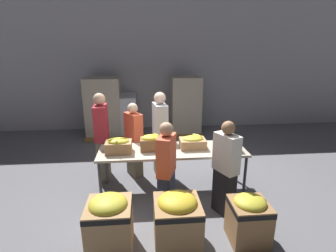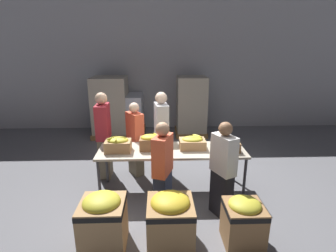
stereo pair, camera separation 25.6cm
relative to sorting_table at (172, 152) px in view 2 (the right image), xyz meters
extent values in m
plane|color=slate|center=(0.00, 0.00, -0.75)|extent=(30.00, 30.00, 0.00)
cube|color=#A8A8AD|center=(0.00, 4.00, 1.25)|extent=(16.00, 0.08, 4.00)
cube|color=#B2A893|center=(0.00, 0.00, 0.03)|extent=(2.61, 0.79, 0.04)
cylinder|color=#38383D|center=(-1.24, -0.34, -0.37)|extent=(0.05, 0.05, 0.77)
cylinder|color=#38383D|center=(1.24, -0.34, -0.37)|extent=(0.05, 0.05, 0.77)
cylinder|color=#38383D|center=(-1.24, 0.34, -0.37)|extent=(0.05, 0.05, 0.77)
cylinder|color=#38383D|center=(1.24, 0.34, -0.37)|extent=(0.05, 0.05, 0.77)
cube|color=tan|center=(-0.94, -0.05, 0.15)|extent=(0.44, 0.31, 0.20)
ellipsoid|color=gold|center=(-0.94, -0.05, 0.26)|extent=(0.36, 0.27, 0.11)
ellipsoid|color=gold|center=(-1.04, -0.06, 0.30)|extent=(0.18, 0.17, 0.04)
ellipsoid|color=gold|center=(-0.96, -0.12, 0.28)|extent=(0.17, 0.13, 0.06)
ellipsoid|color=gold|center=(-0.96, -0.13, 0.30)|extent=(0.06, 0.15, 0.04)
ellipsoid|color=gold|center=(-0.90, -0.05, 0.30)|extent=(0.21, 0.06, 0.05)
cube|color=olive|center=(-0.37, 0.02, 0.16)|extent=(0.38, 0.27, 0.21)
ellipsoid|color=yellow|center=(-0.37, 0.02, 0.28)|extent=(0.34, 0.25, 0.11)
ellipsoid|color=yellow|center=(-0.29, 0.05, 0.32)|extent=(0.10, 0.15, 0.04)
ellipsoid|color=yellow|center=(-0.28, -0.03, 0.30)|extent=(0.06, 0.16, 0.04)
ellipsoid|color=yellow|center=(-0.39, 0.04, 0.30)|extent=(0.16, 0.14, 0.05)
ellipsoid|color=yellow|center=(-0.30, 0.06, 0.30)|extent=(0.15, 0.18, 0.03)
cube|color=tan|center=(0.37, 0.05, 0.14)|extent=(0.46, 0.33, 0.16)
ellipsoid|color=gold|center=(0.37, 0.05, 0.23)|extent=(0.37, 0.27, 0.10)
ellipsoid|color=gold|center=(0.39, 0.02, 0.26)|extent=(0.16, 0.08, 0.05)
ellipsoid|color=gold|center=(0.42, 0.09, 0.26)|extent=(0.06, 0.22, 0.04)
ellipsoid|color=gold|center=(0.46, 0.14, 0.26)|extent=(0.16, 0.15, 0.05)
ellipsoid|color=gold|center=(0.47, 0.11, 0.26)|extent=(0.19, 0.19, 0.06)
cube|color=olive|center=(0.98, -0.09, 0.14)|extent=(0.39, 0.31, 0.17)
ellipsoid|color=gold|center=(0.98, -0.09, 0.23)|extent=(0.31, 0.27, 0.08)
ellipsoid|color=gold|center=(1.08, 0.00, 0.25)|extent=(0.12, 0.20, 0.04)
ellipsoid|color=gold|center=(0.93, -0.07, 0.27)|extent=(0.06, 0.17, 0.04)
ellipsoid|color=gold|center=(0.95, -0.15, 0.27)|extent=(0.14, 0.14, 0.05)
ellipsoid|color=gold|center=(0.92, -0.15, 0.26)|extent=(0.19, 0.14, 0.04)
cube|color=#6B604C|center=(-0.71, 0.67, -0.39)|extent=(0.35, 0.39, 0.72)
cube|color=#EA5B3D|center=(-0.71, 0.67, 0.27)|extent=(0.39, 0.45, 0.60)
sphere|color=beige|center=(-0.71, 0.67, 0.67)|extent=(0.20, 0.20, 0.20)
cube|color=#2D3856|center=(-0.17, -0.76, -0.39)|extent=(0.30, 0.39, 0.73)
cube|color=#EA5B3D|center=(-0.17, -0.76, 0.28)|extent=(0.33, 0.46, 0.60)
sphere|color=tan|center=(-0.17, -0.76, 0.68)|extent=(0.21, 0.21, 0.21)
cube|color=#6B604C|center=(-1.32, 0.61, -0.34)|extent=(0.23, 0.40, 0.82)
cube|color=maroon|center=(-1.32, 0.61, 0.41)|extent=(0.25, 0.47, 0.68)
sphere|color=#DBAD89|center=(-1.32, 0.61, 0.87)|extent=(0.23, 0.23, 0.23)
cube|color=black|center=(0.74, -0.76, -0.39)|extent=(0.32, 0.40, 0.72)
cube|color=silver|center=(0.74, -0.76, 0.27)|extent=(0.36, 0.46, 0.60)
sphere|color=#896042|center=(0.74, -0.76, 0.67)|extent=(0.20, 0.20, 0.20)
cube|color=#6B604C|center=(-0.18, 0.65, -0.34)|extent=(0.27, 0.42, 0.82)
cube|color=#B2B2B7|center=(-0.18, 0.65, 0.41)|extent=(0.30, 0.49, 0.68)
sphere|color=beige|center=(-0.18, 0.65, 0.86)|extent=(0.23, 0.23, 0.23)
cube|color=tan|center=(-0.96, -1.42, -0.42)|extent=(0.57, 0.57, 0.67)
cube|color=black|center=(-0.96, -1.42, -0.14)|extent=(0.57, 0.57, 0.07)
ellipsoid|color=gold|center=(-0.96, -1.42, -0.07)|extent=(0.48, 0.48, 0.20)
cube|color=#A37A4C|center=(-0.09, -1.42, -0.43)|extent=(0.60, 0.60, 0.64)
cube|color=black|center=(-0.09, -1.42, -0.16)|extent=(0.60, 0.60, 0.07)
ellipsoid|color=gold|center=(-0.09, -1.42, -0.10)|extent=(0.51, 0.51, 0.21)
cube|color=olive|center=(0.89, -1.42, -0.46)|extent=(0.50, 0.50, 0.58)
cube|color=black|center=(0.89, -1.42, -0.23)|extent=(0.51, 0.51, 0.07)
ellipsoid|color=gold|center=(0.89, -1.42, -0.16)|extent=(0.43, 0.43, 0.18)
cube|color=olive|center=(0.74, 3.23, -0.69)|extent=(0.92, 0.92, 0.13)
cube|color=#A39984|center=(0.74, 3.23, 0.18)|extent=(0.85, 0.85, 1.60)
cube|color=olive|center=(-1.64, 3.24, -0.69)|extent=(1.06, 1.06, 0.13)
cube|color=#A39984|center=(-1.64, 3.24, 0.18)|extent=(0.98, 0.98, 1.60)
cube|color=olive|center=(-1.24, 3.32, -0.69)|extent=(1.14, 1.14, 0.13)
cube|color=#B2B7C1|center=(-1.24, 3.32, -0.08)|extent=(1.05, 1.05, 1.07)
camera|label=1|loc=(-0.47, -4.32, 1.82)|focal=28.00mm
camera|label=2|loc=(-0.22, -4.34, 1.82)|focal=28.00mm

